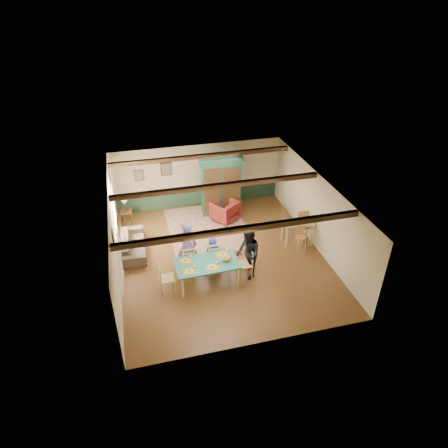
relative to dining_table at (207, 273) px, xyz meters
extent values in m
plane|color=#4C2E15|center=(0.79, 1.24, -0.41)|extent=(8.00, 8.00, 0.00)
cube|color=beige|center=(0.79, 5.24, 0.94)|extent=(7.00, 0.02, 2.70)
cube|color=beige|center=(-2.71, 1.24, 0.94)|extent=(0.02, 8.00, 2.70)
cube|color=beige|center=(4.29, 1.24, 0.94)|extent=(0.02, 8.00, 2.70)
cube|color=white|center=(0.79, 1.24, 2.29)|extent=(7.00, 8.00, 0.02)
cube|color=#1A3121|center=(0.79, 5.22, 0.04)|extent=(6.95, 0.03, 0.90)
cube|color=black|center=(0.79, -1.06, 2.20)|extent=(6.95, 0.16, 0.16)
cube|color=black|center=(0.79, 1.64, 2.20)|extent=(6.95, 0.16, 0.16)
cube|color=black|center=(0.79, 4.24, 2.20)|extent=(6.95, 0.16, 0.16)
imported|color=#7F5EA1|center=(-0.47, 0.86, 0.53)|extent=(0.70, 0.48, 1.89)
imported|color=black|center=(1.37, 0.05, 0.49)|extent=(0.71, 0.90, 1.81)
imported|color=#26389B|center=(0.41, 0.89, 0.14)|extent=(0.55, 0.37, 1.10)
cube|color=#C3AF8D|center=(0.73, 3.28, -0.40)|extent=(3.01, 3.57, 0.01)
cube|color=#153525|center=(1.54, 4.34, 0.82)|extent=(1.78, 0.82, 2.46)
imported|color=#480E0E|center=(1.55, 3.68, 0.01)|extent=(1.28, 1.29, 0.85)
imported|color=#403528|center=(-2.16, 2.37, -0.11)|extent=(0.87, 2.11, 0.61)
camera|label=1|loc=(-1.94, -9.74, 8.03)|focal=32.00mm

